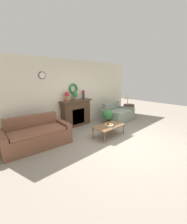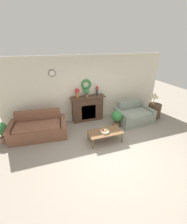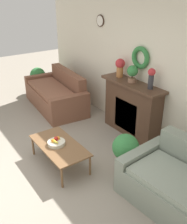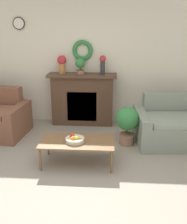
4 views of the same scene
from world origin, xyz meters
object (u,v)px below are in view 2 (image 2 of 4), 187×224
object	(u,v)px
vase_on_mantel_right	(97,90)
potted_plant_floor_by_couch	(1,131)
loveseat_right	(134,115)
fruit_bowl	(105,131)
couch_left	(39,128)
potted_plant_floor_by_loveseat	(117,117)
vase_on_mantel_left	(77,92)
side_table_by_loveseat	(154,111)
coffee_table	(105,132)
fireplace	(88,108)
potted_plant_on_mantel	(87,92)
table_lamp	(155,95)

from	to	relation	value
vase_on_mantel_right	potted_plant_floor_by_couch	xyz separation A→B (m)	(-3.64, -0.57, -0.88)
loveseat_right	potted_plant_floor_by_couch	distance (m)	5.04
fruit_bowl	couch_left	bearing A→B (deg)	152.10
fruit_bowl	potted_plant_floor_by_loveseat	bearing A→B (deg)	42.48
vase_on_mantel_left	side_table_by_loveseat	bearing A→B (deg)	-11.88
couch_left	fruit_bowl	xyz separation A→B (m)	(2.09, -1.11, 0.11)
fruit_bowl	potted_plant_floor_by_loveseat	size ratio (longest dim) A/B	0.42
coffee_table	potted_plant_floor_by_loveseat	size ratio (longest dim) A/B	1.62
coffee_table	vase_on_mantel_right	bearing A→B (deg)	79.23
side_table_by_loveseat	fireplace	bearing A→B (deg)	166.60
loveseat_right	potted_plant_floor_by_loveseat	bearing A→B (deg)	-172.84
couch_left	vase_on_mantel_left	xyz separation A→B (m)	(1.61, 0.63, 0.99)
potted_plant_floor_by_loveseat	potted_plant_on_mantel	bearing A→B (deg)	134.84
couch_left	vase_on_mantel_right	bearing A→B (deg)	20.05
couch_left	coffee_table	bearing A→B (deg)	-21.16
fireplace	vase_on_mantel_left	world-z (taller)	vase_on_mantel_left
fireplace	potted_plant_on_mantel	world-z (taller)	potted_plant_on_mantel
fruit_bowl	vase_on_mantel_left	size ratio (longest dim) A/B	0.79
potted_plant_on_mantel	coffee_table	bearing A→B (deg)	-85.52
fruit_bowl	potted_plant_on_mantel	xyz separation A→B (m)	(-0.09, 1.72, 0.86)
side_table_by_loveseat	vase_on_mantel_right	xyz separation A→B (m)	(-2.51, 0.70, 1.01)
fireplace	potted_plant_on_mantel	bearing A→B (deg)	-156.43
fruit_bowl	potted_plant_floor_by_loveseat	xyz separation A→B (m)	(0.84, 0.77, 0.00)
fireplace	couch_left	bearing A→B (deg)	-162.86
vase_on_mantel_left	vase_on_mantel_right	size ratio (longest dim) A/B	0.98
fireplace	vase_on_mantel_left	xyz separation A→B (m)	(-0.41, 0.01, 0.76)
side_table_by_loveseat	potted_plant_floor_by_couch	xyz separation A→B (m)	(-6.14, 0.13, 0.13)
loveseat_right	coffee_table	xyz separation A→B (m)	(-1.72, -0.93, 0.05)
fireplace	vase_on_mantel_right	xyz separation A→B (m)	(0.42, 0.01, 0.77)
fruit_bowl	vase_on_mantel_left	world-z (taller)	vase_on_mantel_left
loveseat_right	potted_plant_on_mantel	size ratio (longest dim) A/B	4.71
couch_left	vase_on_mantel_left	bearing A→B (deg)	26.98
potted_plant_floor_by_couch	table_lamp	bearing A→B (deg)	-0.69
loveseat_right	vase_on_mantel_left	bearing A→B (deg)	156.38
fireplace	potted_plant_floor_by_couch	world-z (taller)	fireplace
couch_left	table_lamp	world-z (taller)	table_lamp
couch_left	loveseat_right	world-z (taller)	couch_left
couch_left	coffee_table	size ratio (longest dim) A/B	1.77
loveseat_right	vase_on_mantel_left	world-z (taller)	vase_on_mantel_left
vase_on_mantel_left	potted_plant_on_mantel	xyz separation A→B (m)	(0.38, -0.02, -0.02)
coffee_table	vase_on_mantel_left	xyz separation A→B (m)	(-0.51, 1.70, 0.96)
fireplace	vase_on_mantel_right	size ratio (longest dim) A/B	3.76
vase_on_mantel_right	vase_on_mantel_left	bearing A→B (deg)	180.00
side_table_by_loveseat	vase_on_mantel_left	xyz separation A→B (m)	(-3.34, 0.70, 1.01)
fruit_bowl	vase_on_mantel_left	bearing A→B (deg)	105.32
potted_plant_floor_by_couch	potted_plant_on_mantel	bearing A→B (deg)	9.88
fireplace	potted_plant_floor_by_loveseat	distance (m)	1.32
couch_left	potted_plant_on_mantel	world-z (taller)	potted_plant_on_mantel
couch_left	coffee_table	distance (m)	2.38
table_lamp	potted_plant_floor_by_couch	bearing A→B (deg)	179.31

